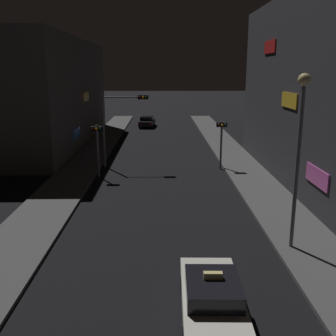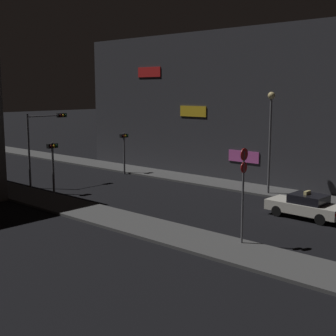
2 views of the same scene
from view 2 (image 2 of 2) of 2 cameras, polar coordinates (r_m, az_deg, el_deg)
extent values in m
cube|color=#4C4C4C|center=(45.52, -5.89, 0.05)|extent=(3.07, 65.51, 0.16)
cube|color=#333338|center=(45.47, 7.82, 7.65)|extent=(11.87, 25.97, 12.23)
cube|color=#D859B2|center=(37.96, 9.11, 1.38)|extent=(0.08, 2.80, 0.90)
cube|color=yellow|center=(40.68, 3.04, 6.85)|extent=(0.08, 2.80, 0.90)
cube|color=red|center=(44.12, -2.29, 11.49)|extent=(0.08, 2.80, 0.90)
cube|color=silver|center=(28.83, 16.19, -4.59)|extent=(1.91, 4.44, 0.60)
cube|color=black|center=(28.62, 16.60, -3.58)|extent=(1.63, 2.02, 0.50)
cube|color=red|center=(27.24, 19.64, -5.35)|extent=(0.24, 0.07, 0.16)
cylinder|color=black|center=(28.85, 13.02, -5.06)|extent=(0.24, 0.65, 0.64)
cylinder|color=black|center=(30.20, 14.56, -4.48)|extent=(0.24, 0.65, 0.64)
cylinder|color=black|center=(27.63, 17.92, -5.92)|extent=(0.24, 0.65, 0.64)
cylinder|color=black|center=(29.04, 19.29, -5.25)|extent=(0.24, 0.65, 0.64)
cube|color=#F4E08C|center=(28.59, 16.45, -2.87)|extent=(0.56, 0.19, 0.20)
cylinder|color=slate|center=(37.24, -16.43, 1.95)|extent=(0.16, 0.16, 5.68)
cylinder|color=slate|center=(37.84, -14.61, 6.09)|extent=(3.09, 0.10, 0.10)
cube|color=black|center=(38.72, -12.70, 6.23)|extent=(0.80, 0.28, 0.32)
sphere|color=#3F0C0C|center=(38.43, -12.85, 6.20)|extent=(0.20, 0.20, 0.20)
sphere|color=yellow|center=(38.57, -12.55, 6.22)|extent=(0.20, 0.20, 0.20)
sphere|color=#0C3319|center=(38.72, -12.25, 6.24)|extent=(0.20, 0.20, 0.20)
cylinder|color=slate|center=(34.82, -13.69, -0.03)|extent=(0.16, 0.16, 3.74)
cube|color=black|center=(34.60, -13.79, 2.61)|extent=(0.80, 0.28, 0.32)
sphere|color=#3F0C0C|center=(34.32, -13.97, 2.55)|extent=(0.20, 0.20, 0.20)
sphere|color=yellow|center=(34.46, -13.63, 2.59)|extent=(0.20, 0.20, 0.20)
sphere|color=#0C3319|center=(34.60, -13.29, 2.63)|extent=(0.20, 0.20, 0.20)
cylinder|color=slate|center=(42.14, -5.31, 1.74)|extent=(0.16, 0.16, 3.69)
cube|color=black|center=(41.96, -5.34, 3.90)|extent=(0.80, 0.28, 0.32)
sphere|color=#3F0C0C|center=(41.66, -5.43, 3.86)|extent=(0.20, 0.20, 0.20)
sphere|color=yellow|center=(41.83, -5.18, 3.88)|extent=(0.20, 0.20, 0.20)
sphere|color=#0C3319|center=(42.00, -4.93, 3.91)|extent=(0.20, 0.20, 0.20)
cylinder|color=slate|center=(22.61, 9.01, -3.56)|extent=(0.10, 0.10, 4.43)
cylinder|color=red|center=(22.23, 9.18, 1.63)|extent=(0.59, 0.03, 0.59)
cylinder|color=red|center=(22.32, 9.14, 0.06)|extent=(0.52, 0.03, 0.52)
cylinder|color=slate|center=(33.94, 12.17, 2.51)|extent=(0.16, 0.16, 6.63)
sphere|color=#F4D88C|center=(33.72, 12.38, 8.54)|extent=(0.51, 0.51, 0.51)
camera|label=1|loc=(23.91, 38.57, 7.31)|focal=41.70mm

